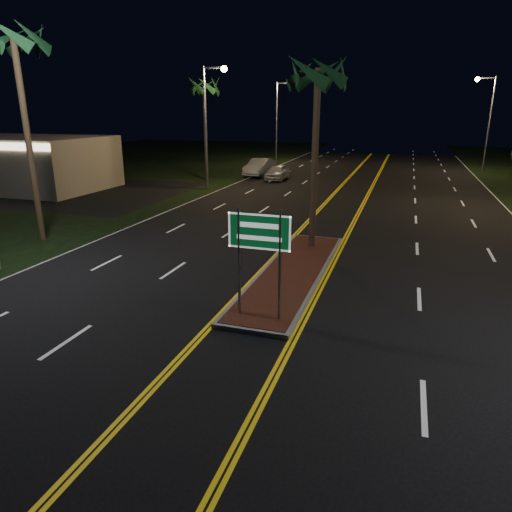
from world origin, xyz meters
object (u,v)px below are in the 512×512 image
at_px(streetlight_right_far, 486,113).
at_px(palm_median, 318,74).
at_px(palm_left_far, 204,87).
at_px(commercial_building, 12,162).
at_px(highway_sign, 259,242).
at_px(palm_left_near, 13,41).
at_px(car_near, 277,171).
at_px(streetlight_left_mid, 210,114).
at_px(streetlight_left_far, 280,113).
at_px(car_far, 260,166).
at_px(median_island, 293,272).

xyz_separation_m(streetlight_right_far, palm_median, (-10.61, -31.50, 1.62)).
height_order(palm_median, palm_left_far, palm_left_far).
bearing_deg(commercial_building, streetlight_right_far, 31.01).
bearing_deg(highway_sign, palm_left_near, 157.40).
bearing_deg(car_near, palm_left_near, -102.85).
bearing_deg(palm_left_near, highway_sign, -22.60).
xyz_separation_m(commercial_building, streetlight_right_far, (36.61, 22.01, 3.65)).
relative_size(streetlight_left_mid, palm_median, 1.08).
bearing_deg(streetlight_left_mid, streetlight_left_far, 90.00).
distance_m(highway_sign, car_near, 28.87).
relative_size(streetlight_left_far, car_near, 1.92).
distance_m(palm_left_near, palm_left_far, 20.02).
xyz_separation_m(streetlight_right_far, car_near, (-17.78, -11.28, -4.88)).
xyz_separation_m(palm_median, car_far, (-9.50, 22.37, -6.35)).
relative_size(streetlight_left_mid, palm_left_far, 1.02).
bearing_deg(commercial_building, streetlight_left_mid, 14.61).
bearing_deg(streetlight_left_mid, palm_median, -51.83).
bearing_deg(streetlight_right_far, streetlight_left_mid, -139.70).
xyz_separation_m(palm_left_near, palm_left_far, (-0.30, 20.00, -0.93)).
bearing_deg(car_near, streetlight_left_far, 104.88).
distance_m(streetlight_left_mid, streetlight_left_far, 20.00).
distance_m(median_island, streetlight_left_far, 38.89).
xyz_separation_m(median_island, palm_left_near, (-12.50, 1.00, 8.60)).
height_order(streetlight_left_mid, streetlight_right_far, same).
height_order(streetlight_left_mid, palm_left_near, palm_left_near).
bearing_deg(streetlight_left_far, median_island, -74.00).
relative_size(median_island, car_far, 1.85).
bearing_deg(palm_left_near, car_far, 83.12).
xyz_separation_m(median_island, car_far, (-9.50, 25.87, 0.84)).
bearing_deg(palm_left_far, commercial_building, -148.75).
bearing_deg(streetlight_left_far, car_far, -84.29).
xyz_separation_m(commercial_building, car_far, (16.50, 12.88, -1.08)).
distance_m(palm_left_far, car_near, 9.36).
bearing_deg(highway_sign, streetlight_left_mid, 116.59).
bearing_deg(palm_median, streetlight_left_far, 107.58).
bearing_deg(streetlight_left_mid, palm_left_far, 118.67).
xyz_separation_m(highway_sign, car_near, (-7.17, 27.92, -1.62)).
distance_m(streetlight_left_far, palm_left_far, 16.28).
bearing_deg(car_far, palm_left_near, -93.08).
height_order(highway_sign, palm_left_near, palm_left_near).
bearing_deg(streetlight_left_far, commercial_building, -122.65).
bearing_deg(streetlight_right_far, commercial_building, -148.99).
bearing_deg(highway_sign, median_island, 90.00).
bearing_deg(streetlight_left_far, streetlight_right_far, -5.38).
bearing_deg(palm_median, highway_sign, -90.00).
height_order(streetlight_left_mid, palm_median, streetlight_left_mid).
relative_size(highway_sign, streetlight_left_mid, 0.36).
height_order(median_island, car_near, car_near).
xyz_separation_m(palm_left_far, car_near, (5.63, 2.72, -6.97)).
relative_size(median_island, commercial_building, 0.68).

